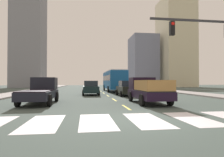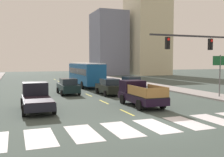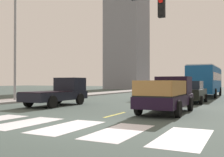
{
  "view_description": "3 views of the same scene",
  "coord_description": "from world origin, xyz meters",
  "px_view_note": "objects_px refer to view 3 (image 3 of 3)",
  "views": [
    {
      "loc": [
        -2.55,
        -7.8,
        1.62
      ],
      "look_at": [
        0.77,
        15.95,
        2.01
      ],
      "focal_mm": 30.54,
      "sensor_mm": 36.0,
      "label": 1
    },
    {
      "loc": [
        -7.32,
        -12.5,
        3.61
      ],
      "look_at": [
        2.75,
        14.27,
        1.68
      ],
      "focal_mm": 41.65,
      "sensor_mm": 36.0,
      "label": 2
    },
    {
      "loc": [
        5.77,
        -8.05,
        1.66
      ],
      "look_at": [
        -2.55,
        8.79,
        1.89
      ],
      "focal_mm": 42.58,
      "sensor_mm": 36.0,
      "label": 3
    }
  ],
  "objects_px": {
    "sedan_far": "(150,90)",
    "sedan_near_right": "(191,92)",
    "pickup_dark": "(60,92)",
    "city_bus": "(206,79)",
    "pickup_stakebed": "(168,95)",
    "streetlight_left": "(16,42)"
  },
  "relations": [
    {
      "from": "city_bus",
      "to": "sedan_near_right",
      "type": "distance_m",
      "value": 9.66
    },
    {
      "from": "pickup_stakebed",
      "to": "sedan_near_right",
      "type": "distance_m",
      "value": 7.1
    },
    {
      "from": "pickup_stakebed",
      "to": "city_bus",
      "type": "xyz_separation_m",
      "value": [
        -0.05,
        16.7,
        1.02
      ]
    },
    {
      "from": "sedan_far",
      "to": "sedan_near_right",
      "type": "relative_size",
      "value": 1.0
    },
    {
      "from": "streetlight_left",
      "to": "pickup_dark",
      "type": "bearing_deg",
      "value": -10.75
    },
    {
      "from": "pickup_dark",
      "to": "sedan_far",
      "type": "relative_size",
      "value": 1.18
    },
    {
      "from": "pickup_stakebed",
      "to": "city_bus",
      "type": "relative_size",
      "value": 0.48
    },
    {
      "from": "pickup_stakebed",
      "to": "streetlight_left",
      "type": "xyz_separation_m",
      "value": [
        -13.22,
        1.85,
        4.03
      ]
    },
    {
      "from": "streetlight_left",
      "to": "pickup_stakebed",
      "type": "bearing_deg",
      "value": -7.97
    },
    {
      "from": "pickup_dark",
      "to": "streetlight_left",
      "type": "bearing_deg",
      "value": 167.45
    },
    {
      "from": "pickup_stakebed",
      "to": "sedan_far",
      "type": "height_order",
      "value": "pickup_stakebed"
    },
    {
      "from": "pickup_stakebed",
      "to": "sedan_far",
      "type": "bearing_deg",
      "value": 115.73
    },
    {
      "from": "city_bus",
      "to": "sedan_near_right",
      "type": "bearing_deg",
      "value": -89.57
    },
    {
      "from": "sedan_far",
      "to": "pickup_dark",
      "type": "bearing_deg",
      "value": -117.95
    },
    {
      "from": "pickup_stakebed",
      "to": "sedan_near_right",
      "type": "height_order",
      "value": "pickup_stakebed"
    },
    {
      "from": "sedan_near_right",
      "to": "streetlight_left",
      "type": "distance_m",
      "value": 14.83
    },
    {
      "from": "pickup_stakebed",
      "to": "city_bus",
      "type": "height_order",
      "value": "city_bus"
    },
    {
      "from": "pickup_dark",
      "to": "sedan_near_right",
      "type": "xyz_separation_m",
      "value": [
        7.97,
        6.25,
        -0.06
      ]
    },
    {
      "from": "pickup_dark",
      "to": "pickup_stakebed",
      "type": "bearing_deg",
      "value": -7.91
    },
    {
      "from": "sedan_far",
      "to": "sedan_near_right",
      "type": "xyz_separation_m",
      "value": [
        4.02,
        -2.06,
        0.0
      ]
    },
    {
      "from": "pickup_dark",
      "to": "sedan_near_right",
      "type": "height_order",
      "value": "pickup_dark"
    },
    {
      "from": "pickup_stakebed",
      "to": "pickup_dark",
      "type": "relative_size",
      "value": 1.0
    }
  ]
}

